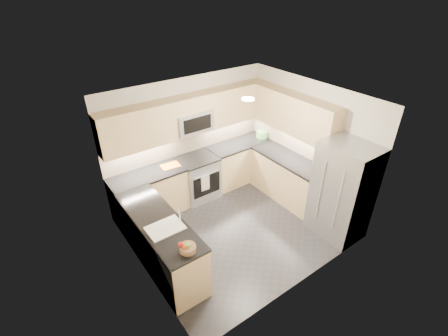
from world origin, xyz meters
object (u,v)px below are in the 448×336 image
(fruit_basket, at_px, (188,248))
(refrigerator, at_px, (342,191))
(cutting_board, at_px, (170,166))
(microwave, at_px, (192,121))
(gas_range, at_px, (198,178))
(utensil_bowl, at_px, (262,134))

(fruit_basket, bearing_deg, refrigerator, -6.35)
(cutting_board, bearing_deg, microwave, 9.27)
(microwave, bearing_deg, fruit_basket, -123.16)
(refrigerator, bearing_deg, microwave, 119.62)
(microwave, bearing_deg, cutting_board, -170.73)
(gas_range, distance_m, refrigerator, 2.86)
(gas_range, bearing_deg, microwave, 90.00)
(gas_range, bearing_deg, cutting_board, 177.22)
(gas_range, height_order, microwave, microwave)
(utensil_bowl, height_order, cutting_board, utensil_bowl)
(fruit_basket, bearing_deg, utensil_bowl, 33.12)
(microwave, height_order, refrigerator, microwave)
(gas_range, bearing_deg, fruit_basket, -124.69)
(utensil_bowl, bearing_deg, cutting_board, 178.17)
(microwave, xyz_separation_m, refrigerator, (1.45, -2.55, -0.80))
(microwave, height_order, utensil_bowl, microwave)
(cutting_board, bearing_deg, utensil_bowl, -1.83)
(cutting_board, bearing_deg, gas_range, -2.78)
(refrigerator, bearing_deg, utensil_bowl, 84.05)
(microwave, xyz_separation_m, cutting_board, (-0.59, -0.10, -0.75))
(refrigerator, bearing_deg, gas_range, 120.88)
(utensil_bowl, distance_m, fruit_basket, 3.77)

